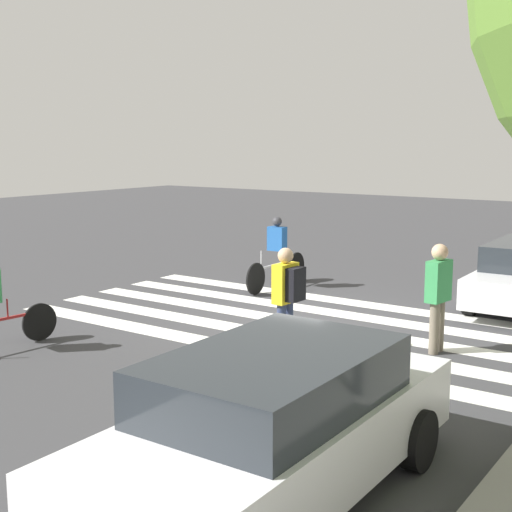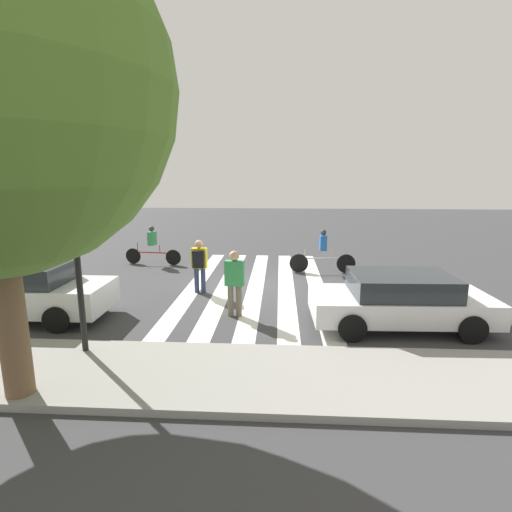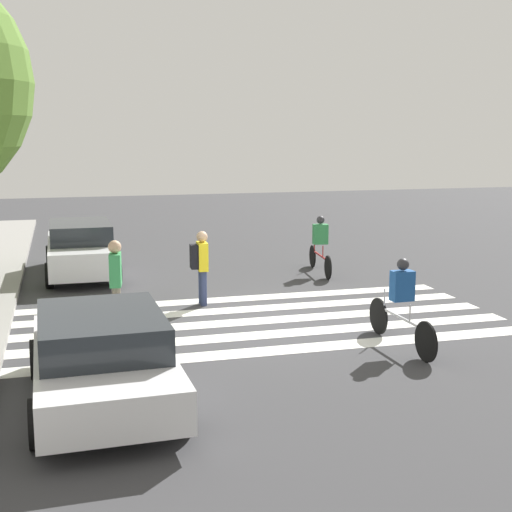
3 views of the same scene
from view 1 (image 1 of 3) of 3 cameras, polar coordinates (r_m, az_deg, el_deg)
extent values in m
plane|color=#38383A|center=(13.48, 3.02, -5.24)|extent=(60.00, 60.00, 0.00)
cube|color=silver|center=(15.20, 7.09, -3.62)|extent=(0.53, 10.00, 0.01)
cube|color=silver|center=(14.33, 5.18, -4.37)|extent=(0.53, 10.00, 0.01)
cube|color=silver|center=(13.48, 3.02, -5.22)|extent=(0.53, 10.00, 0.01)
cube|color=silver|center=(12.65, 0.57, -6.17)|extent=(0.53, 10.00, 0.01)
cube|color=silver|center=(11.86, -2.23, -7.23)|extent=(0.53, 10.00, 0.01)
cylinder|color=#6B6051|center=(11.89, 14.45, -5.41)|extent=(0.16, 0.16, 0.84)
cylinder|color=#6B6051|center=(11.69, 14.07, -5.64)|extent=(0.16, 0.16, 0.84)
cube|color=#338C4C|center=(11.62, 14.41, -1.94)|extent=(0.51, 0.28, 0.66)
sphere|color=tan|center=(11.55, 14.50, 0.31)|extent=(0.26, 0.26, 0.26)
cylinder|color=navy|center=(11.59, 2.62, -5.58)|extent=(0.15, 0.15, 0.80)
cylinder|color=navy|center=(11.42, 2.05, -5.80)|extent=(0.15, 0.15, 0.80)
cube|color=yellow|center=(11.34, 2.36, -2.18)|extent=(0.48, 0.23, 0.64)
sphere|color=tan|center=(11.27, 2.38, 0.03)|extent=(0.25, 0.25, 0.25)
cube|color=black|center=(11.25, 3.19, -2.28)|extent=(0.36, 0.18, 0.53)
cylinder|color=black|center=(12.66, -16.93, -5.07)|extent=(0.64, 0.11, 0.64)
cylinder|color=maroon|center=(12.31, -19.27, -3.99)|extent=(0.03, 0.03, 0.32)
cylinder|color=black|center=(15.68, -0.03, -1.84)|extent=(0.71, 0.06, 0.71)
cylinder|color=black|center=(17.18, 3.24, -0.88)|extent=(0.71, 0.06, 0.71)
cube|color=#B2B2B7|center=(16.39, 1.69, -0.67)|extent=(1.52, 0.08, 0.04)
cylinder|color=#B2B2B7|center=(16.62, 2.25, 0.03)|extent=(0.03, 0.03, 0.32)
cylinder|color=#B2B2B7|center=(15.80, 0.42, -0.30)|extent=(0.03, 0.03, 0.40)
cube|color=#1E5199|center=(16.30, 1.70, 1.39)|extent=(0.25, 0.41, 0.55)
sphere|color=#333338|center=(16.25, 1.70, 2.77)|extent=(0.22, 0.22, 0.22)
cylinder|color=black|center=(14.47, 16.79, -3.31)|extent=(0.65, 0.22, 0.64)
cylinder|color=black|center=(16.98, 19.37, -1.63)|extent=(0.65, 0.22, 0.64)
cube|color=silver|center=(6.82, 1.51, -14.55)|extent=(4.54, 1.75, 0.70)
cube|color=#23282D|center=(6.60, 1.54, -9.75)|extent=(2.50, 1.60, 0.51)
cylinder|color=black|center=(6.47, -12.45, -19.00)|extent=(0.64, 0.20, 0.64)
cylinder|color=black|center=(7.73, 12.85, -14.14)|extent=(0.64, 0.20, 0.64)
cylinder|color=black|center=(8.44, 1.93, -11.87)|extent=(0.64, 0.20, 0.64)
camera|label=2|loc=(13.33, 62.45, 5.88)|focal=28.00mm
camera|label=3|loc=(25.11, 28.52, 9.34)|focal=50.00mm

